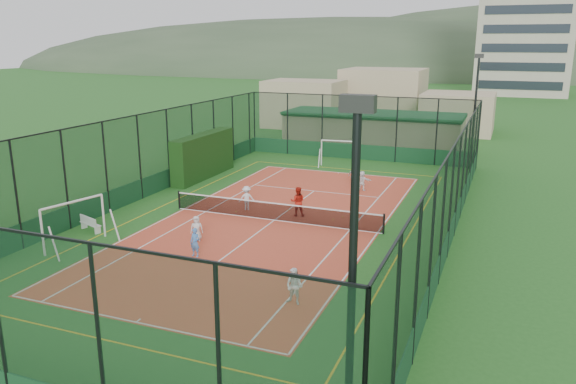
{
  "coord_description": "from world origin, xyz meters",
  "views": [
    {
      "loc": [
        10.98,
        -25.8,
        9.11
      ],
      "look_at": [
        0.19,
        1.47,
        1.2
      ],
      "focal_mm": 35.0,
      "sensor_mm": 36.0,
      "label": 1
    }
  ],
  "objects_px": {
    "child_near_left": "(197,228)",
    "coach": "(298,201)",
    "floodlight_se": "(351,319)",
    "child_near_right": "(294,286)",
    "floodlight_ne": "(474,113)",
    "futsal_goal_far": "(340,154)",
    "white_bench": "(90,223)",
    "child_far_left": "(247,198)",
    "futsal_goal_near": "(74,224)",
    "apartment_tower": "(528,5)",
    "child_far_back": "(362,181)",
    "child_far_right": "(353,177)",
    "clubhouse": "(373,131)",
    "child_near_mid": "(195,242)"
  },
  "relations": [
    {
      "from": "child_near_left",
      "to": "child_far_left",
      "type": "height_order",
      "value": "child_far_left"
    },
    {
      "from": "futsal_goal_near",
      "to": "floodlight_se",
      "type": "bearing_deg",
      "value": -107.43
    },
    {
      "from": "child_near_left",
      "to": "child_near_mid",
      "type": "xyz_separation_m",
      "value": [
        0.97,
        -1.77,
        0.04
      ]
    },
    {
      "from": "apartment_tower",
      "to": "child_far_left",
      "type": "xyz_separation_m",
      "value": [
        -14.17,
        -80.8,
        -14.31
      ]
    },
    {
      "from": "clubhouse",
      "to": "apartment_tower",
      "type": "height_order",
      "value": "apartment_tower"
    },
    {
      "from": "floodlight_ne",
      "to": "floodlight_se",
      "type": "bearing_deg",
      "value": -90.0
    },
    {
      "from": "clubhouse",
      "to": "apartment_tower",
      "type": "bearing_deg",
      "value": 78.69
    },
    {
      "from": "apartment_tower",
      "to": "white_bench",
      "type": "xyz_separation_m",
      "value": [
        -19.8,
        -86.9,
        -14.59
      ]
    },
    {
      "from": "child_near_right",
      "to": "child_far_right",
      "type": "bearing_deg",
      "value": 105.1
    },
    {
      "from": "floodlight_se",
      "to": "child_far_back",
      "type": "xyz_separation_m",
      "value": [
        -5.87,
        24.29,
        -3.49
      ]
    },
    {
      "from": "child_near_mid",
      "to": "child_far_left",
      "type": "height_order",
      "value": "child_far_left"
    },
    {
      "from": "futsal_goal_near",
      "to": "coach",
      "type": "xyz_separation_m",
      "value": [
        7.88,
        8.0,
        -0.23
      ]
    },
    {
      "from": "futsal_goal_near",
      "to": "child_far_left",
      "type": "relative_size",
      "value": 2.39
    },
    {
      "from": "apartment_tower",
      "to": "child_near_mid",
      "type": "height_order",
      "value": "apartment_tower"
    },
    {
      "from": "white_bench",
      "to": "child_far_left",
      "type": "distance_m",
      "value": 8.3
    },
    {
      "from": "apartment_tower",
      "to": "child_far_back",
      "type": "xyz_separation_m",
      "value": [
        -9.27,
        -74.31,
        -14.37
      ]
    },
    {
      "from": "child_far_right",
      "to": "floodlight_ne",
      "type": "bearing_deg",
      "value": -103.76
    },
    {
      "from": "floodlight_ne",
      "to": "coach",
      "type": "bearing_deg",
      "value": -116.7
    },
    {
      "from": "floodlight_se",
      "to": "child_near_right",
      "type": "bearing_deg",
      "value": 117.61
    },
    {
      "from": "child_near_right",
      "to": "child_far_right",
      "type": "height_order",
      "value": "child_far_right"
    },
    {
      "from": "futsal_goal_far",
      "to": "child_far_left",
      "type": "bearing_deg",
      "value": -103.06
    },
    {
      "from": "floodlight_ne",
      "to": "clubhouse",
      "type": "height_order",
      "value": "floodlight_ne"
    },
    {
      "from": "child_far_right",
      "to": "white_bench",
      "type": "bearing_deg",
      "value": 77.63
    },
    {
      "from": "white_bench",
      "to": "child_near_left",
      "type": "distance_m",
      "value": 5.66
    },
    {
      "from": "child_near_left",
      "to": "child_far_right",
      "type": "relative_size",
      "value": 0.86
    },
    {
      "from": "apartment_tower",
      "to": "child_near_mid",
      "type": "distance_m",
      "value": 90.09
    },
    {
      "from": "floodlight_se",
      "to": "floodlight_ne",
      "type": "height_order",
      "value": "same"
    },
    {
      "from": "floodlight_se",
      "to": "child_far_left",
      "type": "xyz_separation_m",
      "value": [
        -10.77,
        17.8,
        -3.44
      ]
    },
    {
      "from": "white_bench",
      "to": "futsal_goal_far",
      "type": "height_order",
      "value": "futsal_goal_far"
    },
    {
      "from": "child_far_left",
      "to": "white_bench",
      "type": "bearing_deg",
      "value": 18.41
    },
    {
      "from": "child_near_mid",
      "to": "child_far_back",
      "type": "height_order",
      "value": "child_near_mid"
    },
    {
      "from": "futsal_goal_far",
      "to": "coach",
      "type": "bearing_deg",
      "value": -89.55
    },
    {
      "from": "child_near_left",
      "to": "coach",
      "type": "distance_m",
      "value": 6.19
    },
    {
      "from": "floodlight_ne",
      "to": "futsal_goal_far",
      "type": "distance_m",
      "value": 10.03
    },
    {
      "from": "futsal_goal_far",
      "to": "child_near_mid",
      "type": "xyz_separation_m",
      "value": [
        -0.67,
        -19.93,
        -0.31
      ]
    },
    {
      "from": "child_near_left",
      "to": "coach",
      "type": "relative_size",
      "value": 0.75
    },
    {
      "from": "apartment_tower",
      "to": "futsal_goal_far",
      "type": "relative_size",
      "value": 10.08
    },
    {
      "from": "floodlight_ne",
      "to": "clubhouse",
      "type": "bearing_deg",
      "value": 147.88
    },
    {
      "from": "futsal_goal_far",
      "to": "child_far_right",
      "type": "height_order",
      "value": "futsal_goal_far"
    },
    {
      "from": "child_far_right",
      "to": "clubhouse",
      "type": "bearing_deg",
      "value": -57.19
    },
    {
      "from": "futsal_goal_near",
      "to": "coach",
      "type": "bearing_deg",
      "value": -29.89
    },
    {
      "from": "futsal_goal_far",
      "to": "apartment_tower",
      "type": "bearing_deg",
      "value": 73.7
    },
    {
      "from": "apartment_tower",
      "to": "white_bench",
      "type": "relative_size",
      "value": 20.8
    },
    {
      "from": "child_near_right",
      "to": "coach",
      "type": "xyz_separation_m",
      "value": [
        -3.59,
        9.85,
        0.12
      ]
    },
    {
      "from": "apartment_tower",
      "to": "child_near_left",
      "type": "height_order",
      "value": "apartment_tower"
    },
    {
      "from": "clubhouse",
      "to": "child_near_mid",
      "type": "relative_size",
      "value": 11.84
    },
    {
      "from": "floodlight_ne",
      "to": "child_near_right",
      "type": "relative_size",
      "value": 6.09
    },
    {
      "from": "white_bench",
      "to": "child_near_left",
      "type": "height_order",
      "value": "child_near_left"
    },
    {
      "from": "coach",
      "to": "child_far_back",
      "type": "bearing_deg",
      "value": -123.76
    },
    {
      "from": "white_bench",
      "to": "futsal_goal_far",
      "type": "relative_size",
      "value": 0.48
    }
  ]
}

